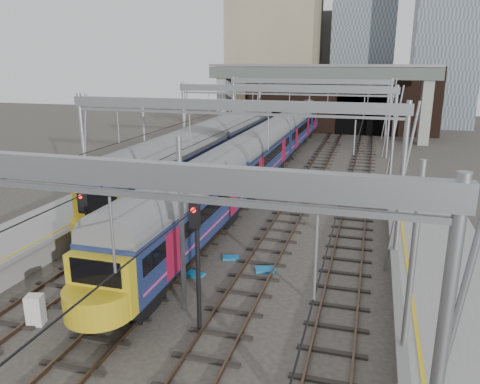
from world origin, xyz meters
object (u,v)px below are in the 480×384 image
(train_second, at_px, (212,149))
(relay_cabinet, at_px, (35,310))
(signal_near_left, at_px, (87,229))
(signal_near_centre, at_px, (197,252))
(train_main, at_px, (277,140))

(train_second, height_order, relay_cabinet, train_second)
(signal_near_left, bearing_deg, signal_near_centre, 7.04)
(train_main, bearing_deg, train_second, -119.23)
(train_second, height_order, signal_near_centre, signal_near_centre)
(train_second, xyz_separation_m, relay_cabinet, (1.06, -23.23, -1.98))
(relay_cabinet, bearing_deg, signal_near_left, 60.03)
(signal_near_left, bearing_deg, train_second, 116.60)
(relay_cabinet, bearing_deg, train_main, 69.87)
(train_main, distance_m, signal_near_centre, 29.32)
(signal_near_centre, relative_size, relay_cabinet, 4.22)
(train_second, bearing_deg, relay_cabinet, -87.39)
(signal_near_left, distance_m, signal_near_centre, 5.55)
(relay_cabinet, bearing_deg, train_second, 78.01)
(signal_near_left, relative_size, signal_near_centre, 0.93)
(train_main, bearing_deg, signal_near_centre, -83.82)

